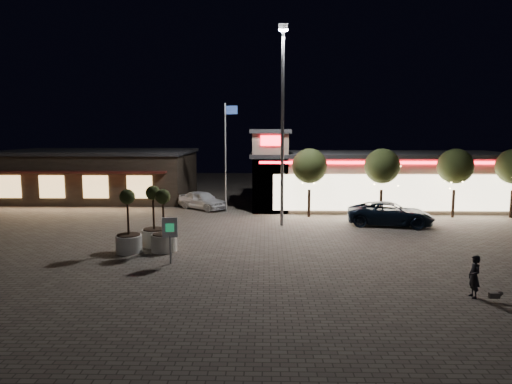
{
  "coord_description": "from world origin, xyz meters",
  "views": [
    {
      "loc": [
        0.97,
        -20.55,
        5.92
      ],
      "look_at": [
        0.4,
        6.0,
        2.41
      ],
      "focal_mm": 32.0,
      "sensor_mm": 36.0,
      "label": 1
    }
  ],
  "objects_px": {
    "pickup_truck": "(390,214)",
    "planter_mid": "(129,233)",
    "pedestrian": "(474,277)",
    "planter_left": "(154,227)",
    "valet_sign": "(170,231)",
    "white_sedan": "(202,200)"
  },
  "relations": [
    {
      "from": "pickup_truck",
      "to": "planter_mid",
      "type": "height_order",
      "value": "planter_mid"
    },
    {
      "from": "pedestrian",
      "to": "planter_mid",
      "type": "relative_size",
      "value": 0.49
    },
    {
      "from": "planter_left",
      "to": "valet_sign",
      "type": "bearing_deg",
      "value": -64.55
    },
    {
      "from": "pedestrian",
      "to": "planter_left",
      "type": "xyz_separation_m",
      "value": [
        -13.31,
        7.21,
        0.21
      ]
    },
    {
      "from": "white_sedan",
      "to": "planter_mid",
      "type": "xyz_separation_m",
      "value": [
        -1.87,
        -12.72,
        0.26
      ]
    },
    {
      "from": "pedestrian",
      "to": "planter_left",
      "type": "height_order",
      "value": "planter_left"
    },
    {
      "from": "pickup_truck",
      "to": "valet_sign",
      "type": "height_order",
      "value": "valet_sign"
    },
    {
      "from": "white_sedan",
      "to": "planter_left",
      "type": "relative_size",
      "value": 1.31
    },
    {
      "from": "white_sedan",
      "to": "planter_left",
      "type": "xyz_separation_m",
      "value": [
        -0.93,
        -11.4,
        0.27
      ]
    },
    {
      "from": "planter_left",
      "to": "pedestrian",
      "type": "bearing_deg",
      "value": -28.44
    },
    {
      "from": "pickup_truck",
      "to": "pedestrian",
      "type": "distance_m",
      "value": 12.81
    },
    {
      "from": "pickup_truck",
      "to": "white_sedan",
      "type": "bearing_deg",
      "value": 77.08
    },
    {
      "from": "pickup_truck",
      "to": "pedestrian",
      "type": "height_order",
      "value": "pedestrian"
    },
    {
      "from": "pickup_truck",
      "to": "planter_left",
      "type": "relative_size",
      "value": 1.69
    },
    {
      "from": "white_sedan",
      "to": "valet_sign",
      "type": "relative_size",
      "value": 1.97
    },
    {
      "from": "planter_left",
      "to": "white_sedan",
      "type": "bearing_deg",
      "value": 85.35
    },
    {
      "from": "white_sedan",
      "to": "planter_left",
      "type": "height_order",
      "value": "planter_left"
    },
    {
      "from": "pedestrian",
      "to": "valet_sign",
      "type": "height_order",
      "value": "valet_sign"
    },
    {
      "from": "pedestrian",
      "to": "pickup_truck",
      "type": "bearing_deg",
      "value": 174.46
    },
    {
      "from": "pickup_truck",
      "to": "white_sedan",
      "type": "distance_m",
      "value": 14.08
    },
    {
      "from": "pedestrian",
      "to": "planter_left",
      "type": "relative_size",
      "value": 0.49
    },
    {
      "from": "pedestrian",
      "to": "valet_sign",
      "type": "distance_m",
      "value": 12.47
    }
  ]
}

